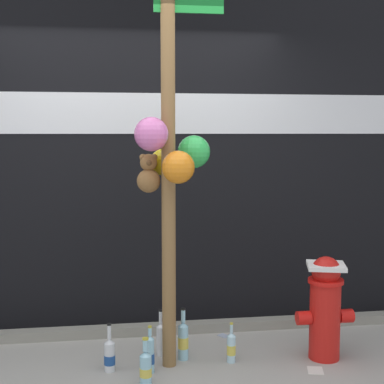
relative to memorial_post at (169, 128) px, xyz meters
name	(u,v)px	position (x,y,z in m)	size (l,w,h in m)	color
building_wall	(131,118)	(-0.22, 1.00, 0.09)	(10.00, 0.21, 3.55)	black
curb_strip	(135,330)	(-0.22, 0.65, -1.64)	(8.00, 0.12, 0.08)	gray
memorial_post	(169,128)	(0.00, 0.00, 0.00)	(0.62, 0.54, 2.99)	olive
fire_hydrant	(325,305)	(1.13, -0.03, -1.28)	(0.42, 0.33, 0.76)	red
bottle_0	(150,354)	(-0.15, -0.09, -1.55)	(0.06, 0.06, 0.33)	#93CCE0
bottle_1	(183,340)	(0.11, 0.10, -1.53)	(0.08, 0.08, 0.38)	#93CCE0
bottle_2	(146,367)	(-0.19, -0.26, -1.56)	(0.08, 0.08, 0.31)	#93CCE0
bottle_3	(231,347)	(0.44, 0.00, -1.57)	(0.06, 0.06, 0.29)	#B2DBEA
bottle_4	(110,355)	(-0.42, -0.03, -1.56)	(0.08, 0.08, 0.34)	silver
bottle_5	(161,338)	(-0.05, 0.20, -1.55)	(0.07, 0.07, 0.35)	silver
litter_0	(315,370)	(0.99, -0.23, -1.68)	(0.13, 0.11, 0.01)	silver
litter_1	(224,336)	(0.50, 0.52, -1.68)	(0.07, 0.09, 0.01)	#8C99B2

